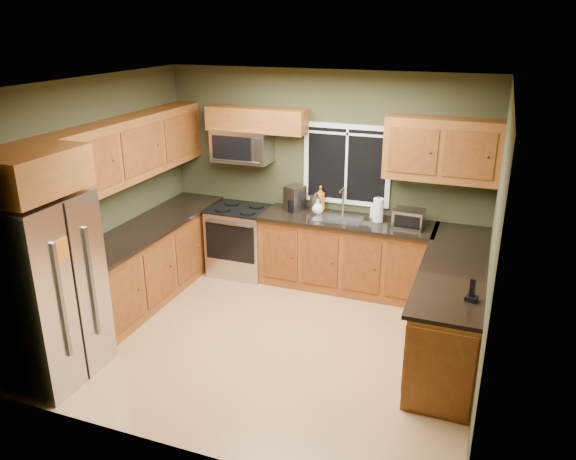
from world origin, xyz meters
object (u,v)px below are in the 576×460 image
Objects in this scene: range at (241,240)px; coffee_maker at (295,199)px; kettle at (315,203)px; toaster_oven at (409,219)px; soap_bottle_b at (374,210)px; microwave at (242,146)px; soap_bottle_c at (318,207)px; paper_towel_roll at (378,210)px; cordless_phone at (472,294)px; refrigerator at (46,290)px; soap_bottle_a at (320,198)px.

range is 0.97m from coffee_maker.
coffee_maker reaches higher than kettle.
range is at bearing 179.65° from toaster_oven.
kettle is at bearing -176.84° from soap_bottle_b.
microwave is 4.14× the size of soap_bottle_c.
cordless_phone is (1.20, -1.76, -0.08)m from paper_towel_roll.
refrigerator is 5.61× the size of paper_towel_roll.
toaster_oven is at bearing -0.35° from range.
paper_towel_roll is 0.78m from soap_bottle_c.
soap_bottle_b is (-0.08, 0.12, -0.05)m from paper_towel_roll.
soap_bottle_a reaches higher than paper_towel_roll.
soap_bottle_b is at bearing 6.45° from range.
range is 1.24m from soap_bottle_a.
coffee_maker is 0.28m from kettle.
microwave is 0.97m from coffee_maker.
cordless_phone is at bearing -42.12° from soap_bottle_c.
soap_bottle_a is 1.76× the size of soap_bottle_c.
kettle is (-1.21, 0.17, 0.01)m from toaster_oven.
cordless_phone is at bearing -42.27° from kettle.
soap_bottle_b is 0.89× the size of cordless_phone.
paper_towel_roll is at bearing -11.23° from soap_bottle_a.
kettle is (1.00, 0.02, -0.67)m from microwave.
refrigerator is 3.38m from kettle.
range is at bearing -167.54° from soap_bottle_a.
toaster_oven is 1.15× the size of paper_towel_roll.
microwave reaches higher than coffee_maker.
toaster_oven is 0.40m from paper_towel_roll.
kettle is at bearing -120.13° from soap_bottle_a.
microwave is 1.20m from kettle.
cordless_phone is (3.03, -1.82, -0.73)m from microwave.
microwave is (-0.00, 0.14, 1.26)m from range.
soap_bottle_b reaches higher than soap_bottle_c.
cordless_phone is (2.03, -1.84, -0.06)m from kettle.
toaster_oven is (2.90, 2.76, 0.15)m from refrigerator.
soap_bottle_b reaches higher than range.
kettle is 0.08m from soap_bottle_c.
coffee_maker is 0.99× the size of soap_bottle_a.
toaster_oven is 1.14× the size of soap_bottle_a.
microwave is at bearing 76.66° from refrigerator.
cordless_phone is at bearing -55.84° from soap_bottle_b.
refrigerator reaches higher than soap_bottle_a.
toaster_oven is (2.21, -0.01, 0.58)m from range.
microwave is 1.26m from soap_bottle_c.
soap_bottle_a is 0.15m from soap_bottle_c.
microwave reaches higher than soap_bottle_a.
soap_bottle_b is (1.02, 0.08, -0.06)m from coffee_maker.
microwave is at bearing 148.94° from cordless_phone.
coffee_maker reaches higher than soap_bottle_c.
kettle reaches higher than toaster_oven.
soap_bottle_a is 1.73× the size of soap_bottle_b.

